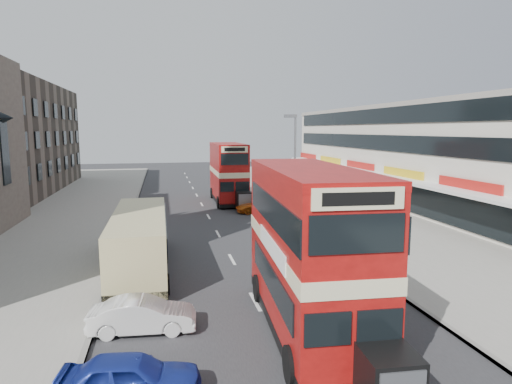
{
  "coord_description": "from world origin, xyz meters",
  "views": [
    {
      "loc": [
        -3.56,
        -14.66,
        6.97
      ],
      "look_at": [
        0.98,
        6.36,
        3.9
      ],
      "focal_mm": 30.69,
      "sensor_mm": 36.0,
      "label": 1
    }
  ],
  "objects": [
    {
      "name": "pedestrian_far",
      "position": [
        7.9,
        31.01,
        0.99
      ],
      "size": [
        1.03,
        0.56,
        1.68
      ],
      "primitive_type": "imported",
      "rotation": [
        0.0,
        0.0,
        -0.16
      ],
      "color": "gray",
      "rests_on": "pavement_right"
    },
    {
      "name": "street_lamp",
      "position": [
        6.52,
        18.0,
        4.78
      ],
      "size": [
        1.0,
        0.2,
        8.12
      ],
      "color": "slate",
      "rests_on": "ground"
    },
    {
      "name": "ground",
      "position": [
        0.0,
        0.0,
        0.0
      ],
      "size": [
        160.0,
        160.0,
        0.0
      ],
      "primitive_type": "plane",
      "color": "#28282B",
      "rests_on": "ground"
    },
    {
      "name": "car_right_a",
      "position": [
        5.25,
        14.76,
        0.64
      ],
      "size": [
        4.65,
        2.39,
        1.29
      ],
      "primitive_type": "imported",
      "rotation": [
        0.0,
        0.0,
        -1.71
      ],
      "color": "#A21016",
      "rests_on": "ground"
    },
    {
      "name": "pedestrian_near",
      "position": [
        7.56,
        14.61,
        0.99
      ],
      "size": [
        0.65,
        0.46,
        1.68
      ],
      "primitive_type": "imported",
      "rotation": [
        0.0,
        0.0,
        3.07
      ],
      "color": "gray",
      "rests_on": "pavement_right"
    },
    {
      "name": "coach",
      "position": [
        -4.75,
        7.36,
        1.57
      ],
      "size": [
        2.63,
        10.05,
        2.66
      ],
      "rotation": [
        0.0,
        0.0,
        0.0
      ],
      "color": "black",
      "rests_on": "ground"
    },
    {
      "name": "kerb_right",
      "position": [
        6.1,
        20.0,
        0.07
      ],
      "size": [
        0.2,
        90.0,
        0.16
      ],
      "primitive_type": "cube",
      "color": "gray",
      "rests_on": "ground"
    },
    {
      "name": "pavement_left",
      "position": [
        -12.0,
        20.0,
        0.07
      ],
      "size": [
        12.0,
        90.0,
        0.15
      ],
      "primitive_type": "cube",
      "color": "gray",
      "rests_on": "ground"
    },
    {
      "name": "cyclist",
      "position": [
        3.92,
        19.78,
        0.69
      ],
      "size": [
        0.62,
        1.55,
        1.99
      ],
      "rotation": [
        0.0,
        0.0,
        -0.06
      ],
      "color": "gray",
      "rests_on": "ground"
    },
    {
      "name": "road_surface",
      "position": [
        0.0,
        20.0,
        0.01
      ],
      "size": [
        12.0,
        90.0,
        0.01
      ],
      "primitive_type": "cube",
      "color": "#28282B",
      "rests_on": "ground"
    },
    {
      "name": "car_right_b",
      "position": [
        4.49,
        20.87,
        0.58
      ],
      "size": [
        4.22,
        2.05,
        1.16
      ],
      "primitive_type": "imported",
      "rotation": [
        0.0,
        0.0,
        -1.6
      ],
      "color": "orange",
      "rests_on": "ground"
    },
    {
      "name": "bus_second",
      "position": [
        2.68,
        26.82,
        2.88
      ],
      "size": [
        2.88,
        9.98,
        5.48
      ],
      "rotation": [
        0.0,
        0.0,
        3.13
      ],
      "color": "black",
      "rests_on": "ground"
    },
    {
      "name": "car_left_front",
      "position": [
        -4.37,
        0.22,
        0.6
      ],
      "size": [
        3.74,
        1.58,
        1.2
      ],
      "primitive_type": "imported",
      "rotation": [
        0.0,
        0.0,
        1.48
      ],
      "color": "white",
      "rests_on": "ground"
    },
    {
      "name": "commercial_row",
      "position": [
        19.95,
        22.0,
        4.7
      ],
      "size": [
        9.9,
        46.2,
        9.3
      ],
      "color": "beige",
      "rests_on": "ground"
    },
    {
      "name": "pavement_right",
      "position": [
        12.0,
        20.0,
        0.07
      ],
      "size": [
        12.0,
        90.0,
        0.15
      ],
      "primitive_type": "cube",
      "color": "gray",
      "rests_on": "ground"
    },
    {
      "name": "bus_main",
      "position": [
        1.3,
        -0.8,
        2.91
      ],
      "size": [
        3.32,
        10.19,
        5.53
      ],
      "rotation": [
        0.0,
        0.0,
        3.08
      ],
      "color": "black",
      "rests_on": "ground"
    },
    {
      "name": "car_left_near",
      "position": [
        -4.52,
        -3.73,
        0.62
      ],
      "size": [
        3.8,
        1.9,
        1.24
      ],
      "primitive_type": "imported",
      "rotation": [
        0.0,
        0.0,
        1.45
      ],
      "color": "#1B2E97",
      "rests_on": "ground"
    },
    {
      "name": "kerb_left",
      "position": [
        -6.1,
        20.0,
        0.07
      ],
      "size": [
        0.2,
        90.0,
        0.16
      ],
      "primitive_type": "cube",
      "color": "gray",
      "rests_on": "ground"
    }
  ]
}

